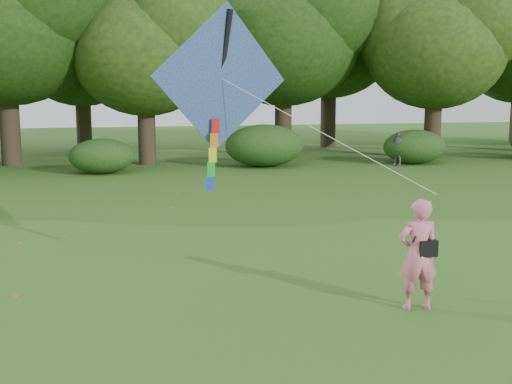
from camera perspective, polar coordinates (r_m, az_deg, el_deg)
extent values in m
plane|color=#265114|center=(10.86, 8.07, -9.28)|extent=(100.00, 100.00, 0.00)
imported|color=#E26A89|center=(10.30, 14.21, -5.40)|extent=(0.68, 0.48, 1.76)
imported|color=slate|center=(29.46, 12.45, 3.77)|extent=(0.87, 0.91, 1.51)
cube|color=black|center=(10.30, 14.91, -4.82)|extent=(0.30, 0.20, 0.26)
cylinder|color=black|center=(10.16, 14.41, -3.02)|extent=(0.33, 0.14, 0.47)
cube|color=#2534A0|center=(11.47, -3.13, 10.07)|extent=(2.51, 0.78, 2.58)
cube|color=black|center=(11.50, -3.16, 10.06)|extent=(0.37, 0.62, 2.33)
cylinder|color=white|center=(10.64, 5.84, 5.30)|extent=(2.91, 2.52, 1.80)
cube|color=red|center=(11.49, -3.61, 5.89)|extent=(0.14, 0.06, 0.26)
cube|color=orange|center=(11.51, -3.74, 4.59)|extent=(0.14, 0.06, 0.26)
cube|color=yellow|center=(11.52, -3.88, 3.30)|extent=(0.14, 0.06, 0.26)
cube|color=green|center=(11.55, -4.01, 2.01)|extent=(0.14, 0.06, 0.26)
cube|color=blue|center=(11.58, -4.14, 0.73)|extent=(0.14, 0.06, 0.26)
cylinder|color=#3A2D1E|center=(30.92, -21.05, 5.79)|extent=(0.88, 0.88, 3.85)
ellipsoid|color=#1E3F11|center=(30.99, -21.50, 13.41)|extent=(8.00, 8.00, 6.80)
cylinder|color=#3A2D1E|center=(29.70, -9.69, 5.47)|extent=(0.80, 0.80, 3.15)
ellipsoid|color=#1E3F11|center=(29.68, -9.87, 11.91)|extent=(6.40, 6.40, 5.44)
cylinder|color=#3A2D1E|center=(32.83, 2.44, 6.39)|extent=(0.86, 0.86, 3.67)
ellipsoid|color=#1E3F11|center=(32.87, 2.48, 13.25)|extent=(7.60, 7.60, 6.46)
cylinder|color=#3A2D1E|center=(33.14, 15.43, 5.89)|extent=(0.83, 0.83, 3.43)
ellipsoid|color=#1E3F11|center=(33.15, 15.70, 12.08)|extent=(6.80, 6.80, 5.78)
cylinder|color=#3A2D1E|center=(37.15, -15.07, 6.28)|extent=(0.84, 0.84, 3.50)
ellipsoid|color=#1E3F11|center=(37.16, -15.31, 11.94)|extent=(7.00, 7.00, 5.95)
cylinder|color=#3A2D1E|center=(38.31, 6.44, 7.00)|extent=(0.90, 0.90, 4.02)
ellipsoid|color=#1E3F11|center=(38.38, 6.55, 13.22)|extent=(7.80, 7.80, 6.63)
ellipsoid|color=#264919|center=(26.83, -13.53, 3.12)|extent=(2.66, 2.09, 1.42)
ellipsoid|color=#264919|center=(28.42, 0.74, 4.15)|extent=(3.50, 2.75, 1.88)
ellipsoid|color=#264919|center=(30.42, 13.92, 3.93)|extent=(2.94, 2.31, 1.58)
cube|color=olive|center=(21.75, 13.00, -0.10)|extent=(0.14, 0.11, 0.01)
cube|color=olive|center=(15.32, -20.28, -4.29)|extent=(0.14, 0.14, 0.01)
cube|color=olive|center=(16.61, -15.09, -3.02)|extent=(0.14, 0.12, 0.01)
cube|color=olive|center=(18.82, -7.53, -1.37)|extent=(0.11, 0.14, 0.01)
cube|color=olive|center=(11.52, -20.54, -8.69)|extent=(0.11, 0.14, 0.01)
cube|color=olive|center=(19.19, -17.72, -1.53)|extent=(0.14, 0.12, 0.01)
cube|color=olive|center=(10.74, 14.94, -9.69)|extent=(0.13, 0.14, 0.01)
cube|color=olive|center=(21.34, -7.02, -0.11)|extent=(0.14, 0.14, 0.01)
cube|color=olive|center=(20.26, 5.92, -0.59)|extent=(0.14, 0.14, 0.01)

